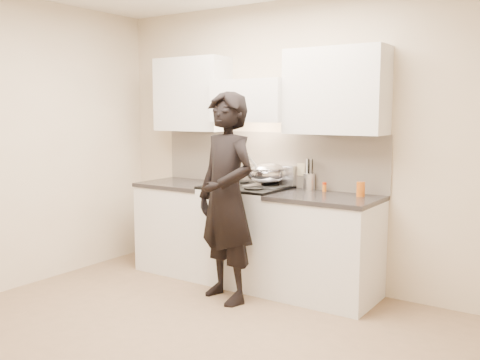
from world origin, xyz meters
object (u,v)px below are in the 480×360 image
wok (266,173)px  utensil_crock (309,180)px  stove (246,234)px  counter_right (325,247)px  person (226,198)px

wok → utensil_crock: size_ratio=1.70×
stove → counter_right: (0.83, 0.00, -0.01)m
counter_right → wok: bearing=169.2°
counter_right → wok: wok is taller
stove → wok: size_ratio=1.94×
counter_right → person: size_ratio=0.51×
wok → utensil_crock: bearing=15.9°
stove → counter_right: bearing=0.0°
counter_right → utensil_crock: utensil_crock is taller
stove → wok: 0.62m
counter_right → utensil_crock: 0.67m
stove → person: bearing=-75.7°
stove → person: (0.13, -0.52, 0.43)m
utensil_crock → person: size_ratio=0.16×
person → utensil_crock: bearing=79.8°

